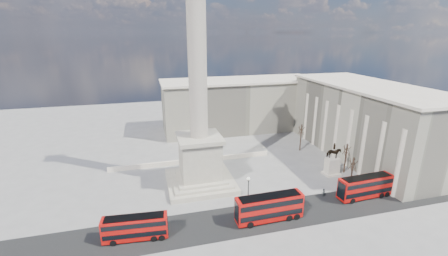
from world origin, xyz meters
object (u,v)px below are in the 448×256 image
at_px(equestrian_statue, 332,164).
at_px(pedestrian_walking, 289,198).
at_px(red_bus_c, 366,187).
at_px(victorian_lamp, 248,190).
at_px(pedestrian_standing, 323,192).
at_px(nelsons_column, 199,126).
at_px(red_bus_a, 136,227).
at_px(red_bus_b, 270,207).
at_px(pedestrian_crossing, 241,202).

relative_size(equestrian_statue, pedestrian_walking, 5.06).
height_order(red_bus_c, victorian_lamp, victorian_lamp).
bearing_deg(pedestrian_walking, pedestrian_standing, 10.28).
distance_m(nelsons_column, pedestrian_walking, 22.58).
height_order(red_bus_a, equestrian_statue, equestrian_statue).
relative_size(red_bus_c, pedestrian_standing, 6.88).
distance_m(red_bus_b, pedestrian_walking, 7.82).
relative_size(pedestrian_standing, pedestrian_crossing, 0.93).
distance_m(nelsons_column, pedestrian_crossing, 17.06).
height_order(victorian_lamp, pedestrian_walking, victorian_lamp).
xyz_separation_m(red_bus_b, equestrian_statue, (20.74, 12.67, 0.13)).
distance_m(red_bus_c, equestrian_statue, 10.54).
xyz_separation_m(nelsons_column, red_bus_a, (-13.06, -15.44, -10.80)).
bearing_deg(red_bus_c, red_bus_b, -176.87).
bearing_deg(nelsons_column, pedestrian_crossing, -61.81).
distance_m(victorian_lamp, equestrian_statue, 24.73).
bearing_deg(pedestrian_standing, red_bus_b, 13.49).
xyz_separation_m(victorian_lamp, pedestrian_standing, (15.96, 0.43, -2.99)).
xyz_separation_m(nelsons_column, pedestrian_standing, (22.58, -11.50, -12.10)).
xyz_separation_m(nelsons_column, pedestrian_crossing, (5.71, -10.66, -12.03)).
bearing_deg(equestrian_statue, red_bus_a, -164.35).
distance_m(red_bus_a, victorian_lamp, 20.07).
bearing_deg(red_bus_b, nelsons_column, 118.51).
bearing_deg(red_bus_a, equestrian_statue, 20.60).
bearing_deg(red_bus_b, victorian_lamp, 119.54).
bearing_deg(red_bus_c, red_bus_a, 179.29).
xyz_separation_m(red_bus_a, pedestrian_standing, (35.65, 3.94, -1.29)).
xyz_separation_m(red_bus_a, victorian_lamp, (19.69, 3.51, 1.70)).
relative_size(nelsons_column, victorian_lamp, 7.69).
height_order(red_bus_b, pedestrian_crossing, red_bus_b).
distance_m(nelsons_column, victorian_lamp, 16.40).
distance_m(nelsons_column, pedestrian_standing, 28.08).
bearing_deg(pedestrian_standing, red_bus_c, 156.70).
xyz_separation_m(pedestrian_walking, pedestrian_standing, (7.42, 0.00, 0.06)).
height_order(pedestrian_standing, pedestrian_crossing, pedestrian_crossing).
bearing_deg(pedestrian_standing, victorian_lamp, -3.76).
bearing_deg(victorian_lamp, red_bus_c, -4.92).
height_order(equestrian_statue, pedestrian_crossing, equestrian_statue).
bearing_deg(nelsons_column, victorian_lamp, -60.95).
xyz_separation_m(nelsons_column, pedestrian_walking, (15.16, -11.50, -12.16)).
relative_size(red_bus_a, pedestrian_standing, 6.15).
bearing_deg(pedestrian_crossing, red_bus_c, -105.14).
distance_m(red_bus_c, victorian_lamp, 23.66).
height_order(red_bus_a, pedestrian_walking, red_bus_a).
distance_m(victorian_lamp, pedestrian_crossing, 3.32).
distance_m(red_bus_a, red_bus_b, 22.15).
height_order(red_bus_a, victorian_lamp, victorian_lamp).
bearing_deg(pedestrian_walking, victorian_lamp, -166.82).
relative_size(red_bus_b, pedestrian_standing, 7.17).
bearing_deg(pedestrian_crossing, equestrian_statue, -80.75).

